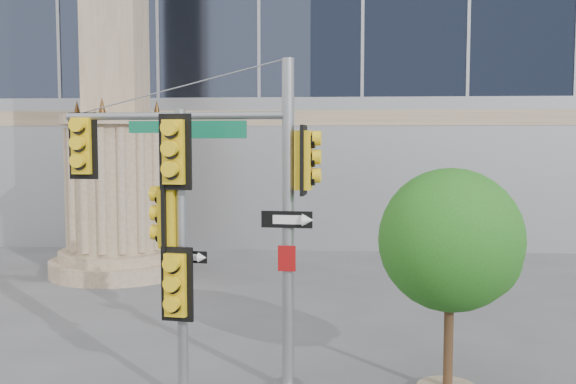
{
  "coord_description": "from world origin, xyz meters",
  "views": [
    {
      "loc": [
        0.88,
        -11.13,
        4.27
      ],
      "look_at": [
        -0.04,
        2.0,
        3.24
      ],
      "focal_mm": 40.0,
      "sensor_mm": 36.0,
      "label": 1
    }
  ],
  "objects": [
    {
      "name": "ground",
      "position": [
        0.0,
        0.0,
        0.0
      ],
      "size": [
        120.0,
        120.0,
        0.0
      ],
      "primitive_type": "plane",
      "color": "#545456",
      "rests_on": "ground"
    },
    {
      "name": "secondary_signal_pole",
      "position": [
        -1.62,
        -1.1,
        2.81
      ],
      "size": [
        0.83,
        0.69,
        4.78
      ],
      "rotation": [
        0.0,
        0.0,
        -0.15
      ],
      "color": "slate",
      "rests_on": "ground"
    },
    {
      "name": "main_signal_pole",
      "position": [
        -0.89,
        -0.26,
        3.51
      ],
      "size": [
        4.38,
        0.78,
        5.66
      ],
      "rotation": [
        0.0,
        0.0,
        -0.09
      ],
      "color": "slate",
      "rests_on": "ground"
    },
    {
      "name": "street_tree",
      "position": [
        2.9,
        -0.32,
        2.53
      ],
      "size": [
        2.47,
        2.41,
        3.84
      ],
      "color": "gray",
      "rests_on": "ground"
    },
    {
      "name": "monument",
      "position": [
        -6.0,
        9.0,
        5.52
      ],
      "size": [
        4.4,
        4.4,
        16.6
      ],
      "color": "gray",
      "rests_on": "ground"
    }
  ]
}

